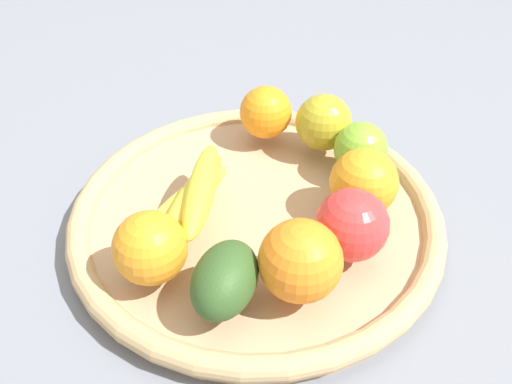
% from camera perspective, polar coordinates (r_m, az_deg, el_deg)
% --- Properties ---
extents(ground_plane, '(2.40, 2.40, 0.00)m').
position_cam_1_polar(ground_plane, '(0.67, -0.00, -3.65)').
color(ground_plane, slate).
rests_on(ground_plane, ground).
extents(basket, '(0.44, 0.44, 0.04)m').
position_cam_1_polar(basket, '(0.65, -0.00, -2.55)').
color(basket, tan).
rests_on(basket, ground_plane).
extents(apple_0, '(0.07, 0.07, 0.07)m').
position_cam_1_polar(apple_0, '(0.68, 10.75, 4.42)').
color(apple_0, '#78AE2E').
rests_on(apple_0, basket).
extents(orange_3, '(0.11, 0.11, 0.08)m').
position_cam_1_polar(orange_3, '(0.53, 4.61, -7.09)').
color(orange_3, orange).
rests_on(orange_3, basket).
extents(banana_bunch, '(0.09, 0.16, 0.06)m').
position_cam_1_polar(banana_bunch, '(0.61, -6.55, -0.44)').
color(banana_bunch, yellow).
rests_on(banana_bunch, basket).
extents(avocado, '(0.07, 0.09, 0.06)m').
position_cam_1_polar(avocado, '(0.52, -3.22, -9.00)').
color(avocado, '#2F5022').
rests_on(avocado, basket).
extents(orange_1, '(0.10, 0.10, 0.08)m').
position_cam_1_polar(orange_1, '(0.62, 11.05, 0.97)').
color(orange_1, orange).
rests_on(orange_1, basket).
extents(apple_1, '(0.10, 0.10, 0.07)m').
position_cam_1_polar(apple_1, '(0.72, 6.99, 7.14)').
color(apple_1, '#A89D24').
rests_on(apple_1, basket).
extents(orange_0, '(0.09, 0.09, 0.07)m').
position_cam_1_polar(orange_0, '(0.74, 1.02, 8.22)').
color(orange_0, orange).
rests_on(orange_0, basket).
extents(orange_2, '(0.11, 0.11, 0.07)m').
position_cam_1_polar(orange_2, '(0.55, -10.86, -5.68)').
color(orange_2, orange).
rests_on(orange_2, basket).
extents(apple_2, '(0.10, 0.10, 0.08)m').
position_cam_1_polar(apple_2, '(0.57, 9.86, -3.36)').
color(apple_2, red).
rests_on(apple_2, basket).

